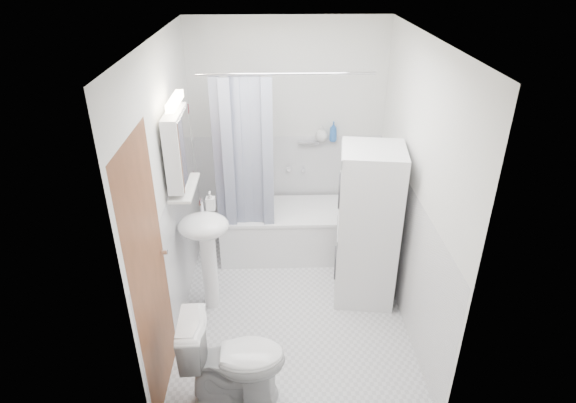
{
  "coord_description": "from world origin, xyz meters",
  "views": [
    {
      "loc": [
        -0.14,
        -3.48,
        2.96
      ],
      "look_at": [
        -0.03,
        0.15,
        1.03
      ],
      "focal_mm": 30.0,
      "sensor_mm": 36.0,
      "label": 1
    }
  ],
  "objects_px": {
    "bathtub": "(286,229)",
    "sink": "(205,240)",
    "washer_dryer": "(367,227)",
    "toilet": "(234,359)"
  },
  "relations": [
    {
      "from": "bathtub",
      "to": "sink",
      "type": "relative_size",
      "value": 1.31
    },
    {
      "from": "washer_dryer",
      "to": "toilet",
      "type": "height_order",
      "value": "washer_dryer"
    },
    {
      "from": "sink",
      "to": "washer_dryer",
      "type": "relative_size",
      "value": 0.7
    },
    {
      "from": "washer_dryer",
      "to": "bathtub",
      "type": "bearing_deg",
      "value": 141.47
    },
    {
      "from": "sink",
      "to": "washer_dryer",
      "type": "xyz_separation_m",
      "value": [
        1.43,
        0.11,
        0.05
      ]
    },
    {
      "from": "bathtub",
      "to": "washer_dryer",
      "type": "relative_size",
      "value": 0.91
    },
    {
      "from": "sink",
      "to": "toilet",
      "type": "relative_size",
      "value": 1.41
    },
    {
      "from": "sink",
      "to": "toilet",
      "type": "bearing_deg",
      "value": -73.75
    },
    {
      "from": "bathtub",
      "to": "sink",
      "type": "bearing_deg",
      "value": -130.02
    },
    {
      "from": "washer_dryer",
      "to": "toilet",
      "type": "bearing_deg",
      "value": -126.62
    }
  ]
}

